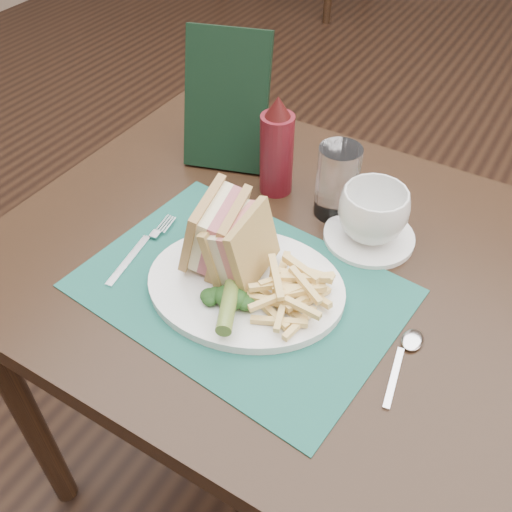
{
  "coord_description": "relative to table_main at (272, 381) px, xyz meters",
  "views": [
    {
      "loc": [
        0.32,
        -1.1,
        1.38
      ],
      "look_at": [
        0.0,
        -0.57,
        0.8
      ],
      "focal_mm": 40.0,
      "sensor_mm": 36.0,
      "label": 1
    }
  ],
  "objects": [
    {
      "name": "table_main",
      "position": [
        0.0,
        0.0,
        0.0
      ],
      "size": [
        0.9,
        0.75,
        0.75
      ],
      "primitive_type": null,
      "color": "black",
      "rests_on": "ground"
    },
    {
      "name": "sandwich_half_a",
      "position": [
        -0.08,
        -0.08,
        0.45
      ],
      "size": [
        0.1,
        0.13,
        0.12
      ],
      "primitive_type": null,
      "rotation": [
        0.0,
        0.24,
        0.23
      ],
      "color": "tan",
      "rests_on": "plate"
    },
    {
      "name": "drinking_glass",
      "position": [
        0.04,
        0.14,
        0.44
      ],
      "size": [
        0.08,
        0.08,
        0.13
      ],
      "primitive_type": "cylinder",
      "rotation": [
        0.0,
        0.0,
        0.17
      ],
      "color": "white",
      "rests_on": "table_main"
    },
    {
      "name": "sandwich_half_b",
      "position": [
        -0.03,
        -0.09,
        0.45
      ],
      "size": [
        0.09,
        0.11,
        0.11
      ],
      "primitive_type": null,
      "rotation": [
        0.0,
        -0.24,
        0.06
      ],
      "color": "tan",
      "rests_on": "plate"
    },
    {
      "name": "fries_pile",
      "position": [
        0.08,
        -0.09,
        0.42
      ],
      "size": [
        0.18,
        0.2,
        0.05
      ],
      "primitive_type": null,
      "color": "#F8D47C",
      "rests_on": "plate"
    },
    {
      "name": "kale_garnish",
      "position": [
        0.01,
        -0.15,
        0.41
      ],
      "size": [
        0.11,
        0.08,
        0.03
      ],
      "primitive_type": null,
      "color": "#163714",
      "rests_on": "plate"
    },
    {
      "name": "plate",
      "position": [
        0.0,
        -0.1,
        0.38
      ],
      "size": [
        0.35,
        0.31,
        0.01
      ],
      "primitive_type": null,
      "rotation": [
        0.0,
        0.0,
        0.25
      ],
      "color": "white",
      "rests_on": "placemat"
    },
    {
      "name": "spoon",
      "position": [
        0.25,
        -0.11,
        0.38
      ],
      "size": [
        0.06,
        0.15,
        0.01
      ],
      "primitive_type": null,
      "rotation": [
        0.0,
        0.0,
        0.17
      ],
      "color": "silver",
      "rests_on": "table_main"
    },
    {
      "name": "floor",
      "position": [
        0.0,
        0.5,
        -0.38
      ],
      "size": [
        7.0,
        7.0,
        0.0
      ],
      "primitive_type": "plane",
      "color": "black",
      "rests_on": "ground"
    },
    {
      "name": "fork",
      "position": [
        -0.19,
        -0.12,
        0.38
      ],
      "size": [
        0.06,
        0.17,
        0.01
      ],
      "primitive_type": null,
      "rotation": [
        0.0,
        0.0,
        0.17
      ],
      "color": "silver",
      "rests_on": "placemat"
    },
    {
      "name": "saucer",
      "position": [
        0.12,
        0.1,
        0.38
      ],
      "size": [
        0.16,
        0.16,
        0.01
      ],
      "primitive_type": "cylinder",
      "rotation": [
        0.0,
        0.0,
        -0.04
      ],
      "color": "white",
      "rests_on": "table_main"
    },
    {
      "name": "ketchup_bottle",
      "position": [
        -0.08,
        0.14,
        0.47
      ],
      "size": [
        0.07,
        0.07,
        0.19
      ],
      "primitive_type": null,
      "rotation": [
        0.0,
        0.0,
        0.2
      ],
      "color": "#540E16",
      "rests_on": "table_main"
    },
    {
      "name": "placemat",
      "position": [
        -0.0,
        -0.11,
        0.38
      ],
      "size": [
        0.49,
        0.38,
        0.0
      ],
      "primitive_type": "cube",
      "rotation": [
        0.0,
        0.0,
        -0.1
      ],
      "color": "#1A554A",
      "rests_on": "table_main"
    },
    {
      "name": "coffee_cup",
      "position": [
        0.12,
        0.1,
        0.43
      ],
      "size": [
        0.16,
        0.16,
        0.09
      ],
      "primitive_type": "imported",
      "rotation": [
        0.0,
        0.0,
        0.91
      ],
      "color": "white",
      "rests_on": "saucer"
    },
    {
      "name": "check_presenter",
      "position": [
        -0.21,
        0.18,
        0.5
      ],
      "size": [
        0.18,
        0.14,
        0.25
      ],
      "primitive_type": "cube",
      "rotation": [
        -0.31,
        0.0,
        0.31
      ],
      "color": "black",
      "rests_on": "table_main"
    },
    {
      "name": "pickle_spear",
      "position": [
        0.01,
        -0.16,
        0.41
      ],
      "size": [
        0.07,
        0.12,
        0.03
      ],
      "primitive_type": "cylinder",
      "rotation": [
        1.54,
        0.0,
        0.44
      ],
      "color": "#59742C",
      "rests_on": "plate"
    }
  ]
}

